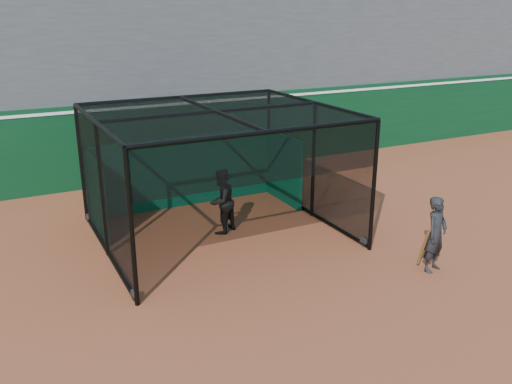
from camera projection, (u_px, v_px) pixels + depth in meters
name	position (u px, v px, depth m)	size (l,w,h in m)	color
ground	(268.00, 299.00, 10.09)	(120.00, 120.00, 0.00)	brown
outfield_wall	(139.00, 140.00, 16.86)	(50.00, 0.50, 2.50)	#093519
grandstand	(103.00, 30.00, 19.02)	(50.00, 7.85, 8.95)	#4C4C4F
batting_cage	(217.00, 175.00, 12.63)	(5.40, 4.90, 2.96)	black
batter	(221.00, 201.00, 12.92)	(0.77, 0.60, 1.59)	black
on_deck_player	(436.00, 234.00, 11.00)	(0.67, 0.54, 1.60)	black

